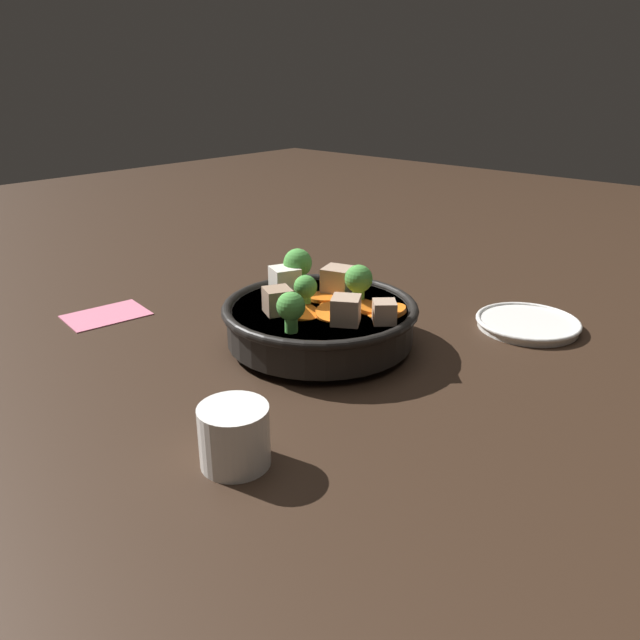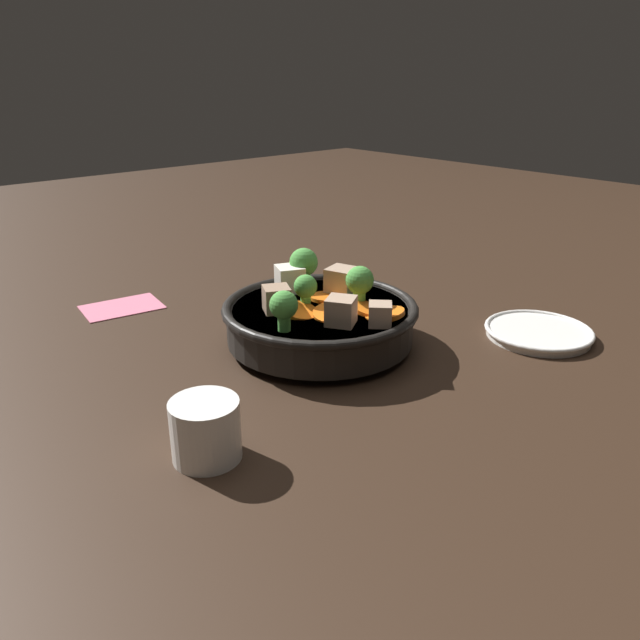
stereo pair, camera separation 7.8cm
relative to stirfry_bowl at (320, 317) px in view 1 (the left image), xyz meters
name	(u,v)px [view 1 (the left image)]	position (x,y,z in m)	size (l,w,h in m)	color
ground_plane	(320,346)	(0.00, 0.00, -0.04)	(3.00, 3.00, 0.00)	black
stirfry_bowl	(320,317)	(0.00, 0.00, 0.00)	(0.24, 0.24, 0.11)	black
side_saucer	(528,323)	(-0.23, 0.17, -0.03)	(0.14, 0.14, 0.01)	white
tea_cup	(234,435)	(0.24, 0.11, -0.01)	(0.06, 0.06, 0.06)	white
napkin	(106,315)	(0.13, -0.30, -0.04)	(0.12, 0.09, 0.00)	#D16B84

